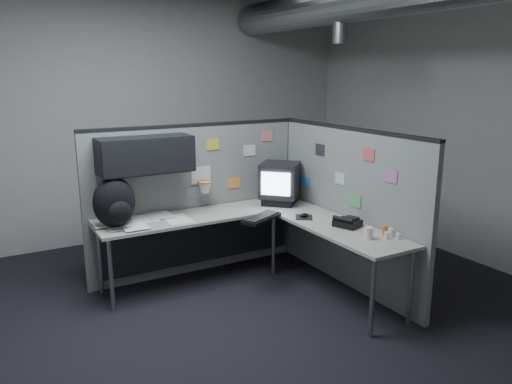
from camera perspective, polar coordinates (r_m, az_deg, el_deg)
room at (r=4.48m, az=7.38°, el=12.71°), size 5.62×5.62×3.22m
partition_back at (r=5.29m, az=-8.19°, el=0.77°), size 2.44×0.42×1.63m
partition_right at (r=5.16m, az=10.35°, el=-1.67°), size 0.07×2.23×1.63m
desk at (r=5.09m, az=-1.60°, el=-4.09°), size 2.31×2.11×0.73m
monitor at (r=5.51m, az=2.73°, el=1.07°), size 0.56×0.56×0.45m
keyboard at (r=4.94m, az=0.64°, el=-2.96°), size 0.51×0.37×0.04m
mouse at (r=5.04m, az=5.51°, el=-2.74°), size 0.25×0.26×0.04m
phone at (r=4.80m, az=10.38°, el=-3.43°), size 0.27×0.28×0.11m
bottles at (r=4.57m, az=14.99°, el=-4.57°), size 0.14×0.19×0.09m
cup at (r=4.47m, az=12.75°, el=-4.62°), size 0.08×0.08×0.11m
papers at (r=5.00m, az=-13.09°, el=-3.24°), size 0.91×0.59×0.02m
backpack at (r=4.83m, az=-15.85°, el=-1.24°), size 0.46×0.44×0.48m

